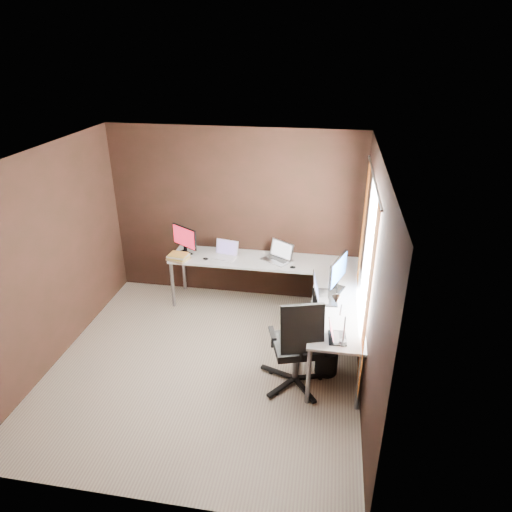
% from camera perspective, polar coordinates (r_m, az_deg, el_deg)
% --- Properties ---
extents(room, '(3.60, 3.60, 2.50)m').
position_cam_1_polar(room, '(4.93, -2.98, -1.81)').
color(room, '#BEB193').
rests_on(room, ground).
extents(desk, '(2.65, 2.25, 0.73)m').
position_cam_1_polar(desk, '(5.99, 3.83, -3.06)').
color(desk, white).
rests_on(desk, ground).
extents(drawer_pedestal, '(0.42, 0.50, 0.60)m').
position_cam_1_polar(drawer_pedestal, '(6.26, 9.21, -6.02)').
color(drawer_pedestal, white).
rests_on(drawer_pedestal, ground).
extents(monitor_left, '(0.42, 0.27, 0.41)m').
position_cam_1_polar(monitor_left, '(6.58, -8.93, 2.16)').
color(monitor_left, black).
rests_on(monitor_left, desk).
extents(monitor_right, '(0.21, 0.51, 0.44)m').
position_cam_1_polar(monitor_right, '(5.64, 10.23, -1.91)').
color(monitor_right, black).
rests_on(monitor_right, desk).
extents(laptop_white, '(0.38, 0.30, 0.23)m').
position_cam_1_polar(laptop_white, '(6.50, -3.83, 0.34)').
color(laptop_white, white).
rests_on(laptop_white, desk).
extents(laptop_silver, '(0.47, 0.44, 0.25)m').
position_cam_1_polar(laptop_silver, '(6.39, 2.84, -0.02)').
color(laptop_silver, silver).
rests_on(laptop_silver, desk).
extents(laptop_black_big, '(0.32, 0.43, 0.27)m').
position_cam_1_polar(laptop_black_big, '(5.52, 8.18, -4.66)').
color(laptop_black_big, black).
rests_on(laptop_black_big, desk).
extents(laptop_black_small, '(0.20, 0.27, 0.18)m').
position_cam_1_polar(laptop_black_small, '(4.85, 9.85, -9.72)').
color(laptop_black_small, black).
rests_on(laptop_black_small, desk).
extents(book_stack, '(0.33, 0.30, 0.09)m').
position_cam_1_polar(book_stack, '(6.49, -9.68, -0.11)').
color(book_stack, '#A38858').
rests_on(book_stack, desk).
extents(mouse_left, '(0.09, 0.08, 0.03)m').
position_cam_1_polar(mouse_left, '(6.44, -6.32, -0.35)').
color(mouse_left, black).
rests_on(mouse_left, desk).
extents(mouse_corner, '(0.09, 0.06, 0.03)m').
position_cam_1_polar(mouse_corner, '(6.18, 4.62, -1.40)').
color(mouse_corner, black).
rests_on(mouse_corner, desk).
extents(desk_lamp, '(0.18, 0.21, 0.52)m').
position_cam_1_polar(desk_lamp, '(4.66, 10.32, -7.11)').
color(desk_lamp, slate).
rests_on(desk_lamp, desk).
extents(office_chair, '(0.64, 0.67, 1.15)m').
position_cam_1_polar(office_chair, '(5.18, 5.08, -12.80)').
color(office_chair, black).
rests_on(office_chair, ground).
extents(wastebasket, '(0.31, 0.31, 0.30)m').
position_cam_1_polar(wastebasket, '(5.50, 8.79, -12.85)').
color(wastebasket, black).
rests_on(wastebasket, ground).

